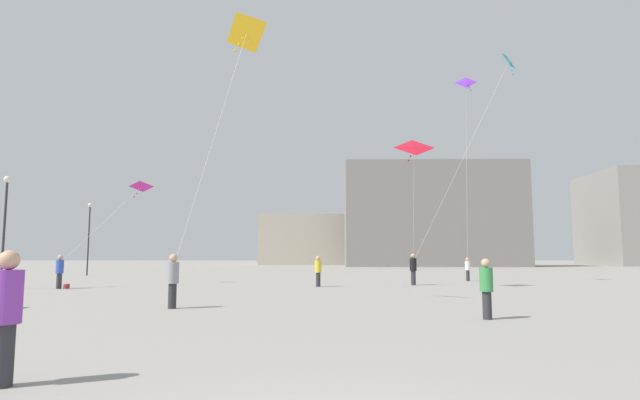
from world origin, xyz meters
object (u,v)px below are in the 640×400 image
person_in_yellow (317,270)px  person_in_white (466,268)px  kite_crimson_delta (413,149)px  kite_cyan_delta (506,66)px  person_in_purple (4,311)px  person_in_green (485,286)px  lamppost_west (3,214)px  kite_violet_delta (465,89)px  handbag_beside_flyer (65,286)px  person_in_black (412,268)px  kite_amber_delta (245,35)px  building_left_hall (314,241)px  building_centre_hall (432,215)px  kite_magenta_delta (139,188)px  lamppost_east (87,228)px  person_in_blue (58,270)px  building_right_hall (639,219)px  person_in_grey (171,278)px

person_in_yellow → person_in_white: bearing=24.4°
kite_crimson_delta → kite_cyan_delta: size_ratio=0.57×
person_in_purple → person_in_green: size_ratio=1.10×
person_in_white → lamppost_west: size_ratio=0.27×
person_in_purple → kite_violet_delta: kite_violet_delta is taller
person_in_white → handbag_beside_flyer: 24.45m
person_in_green → person_in_black: size_ratio=0.91×
kite_crimson_delta → person_in_purple: bearing=-115.4°
kite_amber_delta → building_left_hall: kite_amber_delta is taller
kite_violet_delta → building_left_hall: (-10.40, 61.76, -8.15)m
person_in_yellow → kite_cyan_delta: (10.47, -1.41, 11.23)m
person_in_yellow → building_centre_hall: (17.18, 48.02, 6.81)m
kite_cyan_delta → lamppost_west: 27.92m
kite_crimson_delta → handbag_beside_flyer: size_ratio=20.56×
person_in_purple → building_left_hall: building_left_hall is taller
handbag_beside_flyer → kite_magenta_delta: bearing=61.3°
kite_amber_delta → lamppost_west: kite_amber_delta is taller
kite_crimson_delta → kite_violet_delta: 8.49m
kite_magenta_delta → kite_cyan_delta: bearing=-10.0°
kite_magenta_delta → lamppost_west: (-5.25, -4.69, -2.01)m
lamppost_east → kite_crimson_delta: bearing=-34.2°
building_left_hall → handbag_beside_flyer: (-12.31, -66.89, -4.19)m
person_in_blue → person_in_purple: bearing=141.8°
person_in_black → building_right_hall: 72.27m
kite_magenta_delta → person_in_white: bearing=10.0°
person_in_black → kite_amber_delta: size_ratio=0.20×
kite_magenta_delta → building_centre_hall: bearing=58.4°
person_in_blue → building_left_hall: building_left_hall is taller
person_in_blue → person_in_white: bearing=-135.1°
person_in_grey → person_in_white: 22.96m
lamppost_west → person_in_blue: bearing=11.5°
person_in_green → person_in_black: bearing=-164.6°
handbag_beside_flyer → building_right_hall: bearing=40.7°
person_in_white → kite_cyan_delta: size_ratio=0.14×
person_in_green → building_centre_hall: 63.88m
person_in_blue → person_in_white: size_ratio=1.12×
kite_violet_delta → building_centre_hall: 45.45m
kite_crimson_delta → building_left_hall: 67.29m
lamppost_east → kite_cyan_delta: bearing=-28.7°
kite_magenta_delta → kite_violet_delta: kite_violet_delta is taller
kite_amber_delta → person_in_grey: bearing=-157.8°
building_left_hall → handbag_beside_flyer: size_ratio=64.24×
person_in_blue → building_centre_hall: (30.66, 49.79, 6.77)m
kite_magenta_delta → lamppost_west: kite_magenta_delta is taller
person_in_grey → lamppost_east: size_ratio=0.29×
building_left_hall → kite_amber_delta: bearing=-91.4°
person_in_yellow → kite_crimson_delta: (5.15, -1.74, 6.49)m
kite_magenta_delta → kite_violet_delta: (20.50, 1.10, 6.62)m
lamppost_west → handbag_beside_flyer: (3.05, 0.65, -3.71)m
building_centre_hall → lamppost_west: (-33.35, -50.34, -3.90)m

